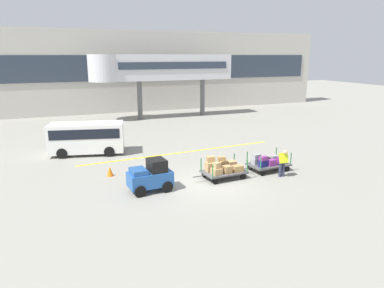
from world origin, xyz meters
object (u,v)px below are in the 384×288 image
Objects in this scene: baggage_handler at (283,162)px; shuttle_van at (87,136)px; baggage_tug at (151,176)px; baggage_cart_middle at (268,162)px; baggage_cart_lead at (222,168)px; safety_cone_near at (110,171)px.

baggage_handler is 12.85m from shuttle_van.
baggage_tug is at bearing 175.08° from baggage_handler.
shuttle_van reaches higher than baggage_handler.
baggage_handler reaches higher than baggage_cart_middle.
baggage_cart_lead reaches higher than baggage_cart_middle.
baggage_handler is at bearing -4.92° from baggage_tug.
baggage_handler is at bearing -22.22° from safety_cone_near.
shuttle_van is (-6.30, 7.68, 0.67)m from baggage_cart_lead.
shuttle_van is at bearing 129.40° from baggage_cart_lead.
baggage_cart_lead reaches higher than safety_cone_near.
baggage_cart_lead is 1.95× the size of baggage_handler.
shuttle_van reaches higher than baggage_tug.
shuttle_van is (-9.47, 8.68, 0.37)m from baggage_handler.
shuttle_van is at bearing 97.87° from safety_cone_near.
baggage_handler is (7.23, -0.62, 0.11)m from baggage_tug.
safety_cone_near is at bearing 157.78° from baggage_handler.
baggage_handler is 9.49m from safety_cone_near.
baggage_tug reaches higher than safety_cone_near.
baggage_cart_lead is at bearing -176.18° from baggage_cart_middle.
baggage_tug reaches higher than baggage_handler.
baggage_handler is 0.31× the size of shuttle_van.
baggage_tug is at bearing -175.32° from baggage_cart_middle.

